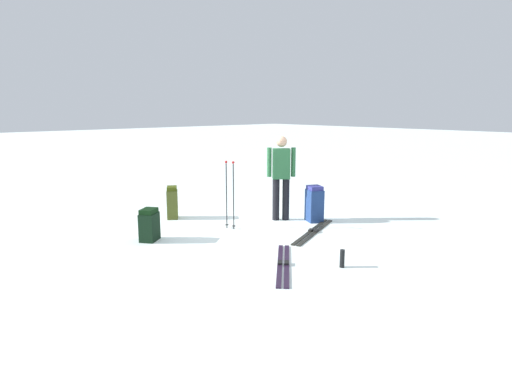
{
  "coord_description": "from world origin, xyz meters",
  "views": [
    {
      "loc": [
        -5.91,
        5.37,
        2.23
      ],
      "look_at": [
        0.0,
        0.0,
        0.7
      ],
      "focal_mm": 30.68,
      "sensor_mm": 36.0,
      "label": 1
    }
  ],
  "objects_px": {
    "ski_pair_near": "(283,264)",
    "ski_poles_planted_near": "(230,191)",
    "ski_pair_far": "(313,231)",
    "backpack_large_dark": "(149,225)",
    "backpack_bright": "(172,203)",
    "skier_standing": "(281,173)",
    "backpack_small_spare": "(314,204)",
    "thermos_bottle": "(342,258)"
  },
  "relations": [
    {
      "from": "ski_pair_near",
      "to": "ski_pair_far",
      "type": "height_order",
      "value": "same"
    },
    {
      "from": "ski_pair_near",
      "to": "backpack_large_dark",
      "type": "height_order",
      "value": "backpack_large_dark"
    },
    {
      "from": "backpack_bright",
      "to": "thermos_bottle",
      "type": "bearing_deg",
      "value": -176.08
    },
    {
      "from": "ski_poles_planted_near",
      "to": "skier_standing",
      "type": "bearing_deg",
      "value": -98.41
    },
    {
      "from": "skier_standing",
      "to": "backpack_bright",
      "type": "height_order",
      "value": "skier_standing"
    },
    {
      "from": "skier_standing",
      "to": "backpack_large_dark",
      "type": "bearing_deg",
      "value": 79.27
    },
    {
      "from": "skier_standing",
      "to": "thermos_bottle",
      "type": "xyz_separation_m",
      "value": [
        -2.49,
        1.28,
        -0.82
      ]
    },
    {
      "from": "backpack_small_spare",
      "to": "backpack_bright",
      "type": "bearing_deg",
      "value": 43.04
    },
    {
      "from": "ski_pair_near",
      "to": "backpack_small_spare",
      "type": "distance_m",
      "value": 2.64
    },
    {
      "from": "backpack_large_dark",
      "to": "backpack_small_spare",
      "type": "xyz_separation_m",
      "value": [
        -1.04,
        -3.09,
        0.08
      ]
    },
    {
      "from": "ski_pair_near",
      "to": "thermos_bottle",
      "type": "bearing_deg",
      "value": -138.77
    },
    {
      "from": "skier_standing",
      "to": "ski_pair_far",
      "type": "height_order",
      "value": "skier_standing"
    },
    {
      "from": "backpack_large_dark",
      "to": "skier_standing",
      "type": "bearing_deg",
      "value": -100.73
    },
    {
      "from": "ski_pair_near",
      "to": "ski_poles_planted_near",
      "type": "bearing_deg",
      "value": -17.94
    },
    {
      "from": "ski_pair_near",
      "to": "backpack_large_dark",
      "type": "relative_size",
      "value": 2.45
    },
    {
      "from": "ski_pair_near",
      "to": "backpack_small_spare",
      "type": "relative_size",
      "value": 1.9
    },
    {
      "from": "skier_standing",
      "to": "backpack_small_spare",
      "type": "relative_size",
      "value": 2.36
    },
    {
      "from": "ski_pair_near",
      "to": "backpack_bright",
      "type": "distance_m",
      "value": 3.47
    },
    {
      "from": "skier_standing",
      "to": "backpack_bright",
      "type": "relative_size",
      "value": 2.55
    },
    {
      "from": "backpack_large_dark",
      "to": "ski_poles_planted_near",
      "type": "bearing_deg",
      "value": -102.51
    },
    {
      "from": "backpack_bright",
      "to": "ski_pair_far",
      "type": "bearing_deg",
      "value": -152.67
    },
    {
      "from": "skier_standing",
      "to": "thermos_bottle",
      "type": "relative_size",
      "value": 6.54
    },
    {
      "from": "ski_pair_far",
      "to": "ski_poles_planted_near",
      "type": "height_order",
      "value": "ski_poles_planted_near"
    },
    {
      "from": "skier_standing",
      "to": "backpack_small_spare",
      "type": "xyz_separation_m",
      "value": [
        -0.53,
        -0.41,
        -0.6
      ]
    },
    {
      "from": "backpack_large_dark",
      "to": "ski_pair_far",
      "type": "bearing_deg",
      "value": -122.05
    },
    {
      "from": "skier_standing",
      "to": "backpack_small_spare",
      "type": "height_order",
      "value": "skier_standing"
    },
    {
      "from": "ski_pair_far",
      "to": "backpack_bright",
      "type": "height_order",
      "value": "backpack_bright"
    },
    {
      "from": "ski_poles_planted_near",
      "to": "backpack_bright",
      "type": "bearing_deg",
      "value": 15.31
    },
    {
      "from": "ski_pair_far",
      "to": "backpack_small_spare",
      "type": "distance_m",
      "value": 0.87
    },
    {
      "from": "skier_standing",
      "to": "backpack_large_dark",
      "type": "relative_size",
      "value": 3.04
    },
    {
      "from": "skier_standing",
      "to": "ski_poles_planted_near",
      "type": "distance_m",
      "value": 1.21
    },
    {
      "from": "ski_pair_near",
      "to": "thermos_bottle",
      "type": "distance_m",
      "value": 0.85
    },
    {
      "from": "backpack_bright",
      "to": "thermos_bottle",
      "type": "xyz_separation_m",
      "value": [
        -4.08,
        -0.28,
        -0.2
      ]
    },
    {
      "from": "backpack_bright",
      "to": "ski_poles_planted_near",
      "type": "xyz_separation_m",
      "value": [
        -1.41,
        -0.39,
        0.39
      ]
    },
    {
      "from": "backpack_bright",
      "to": "ski_poles_planted_near",
      "type": "bearing_deg",
      "value": -164.69
    },
    {
      "from": "ski_pair_far",
      "to": "thermos_bottle",
      "type": "bearing_deg",
      "value": 143.36
    },
    {
      "from": "ski_pair_far",
      "to": "backpack_small_spare",
      "type": "height_order",
      "value": "backpack_small_spare"
    },
    {
      "from": "backpack_bright",
      "to": "skier_standing",
      "type": "bearing_deg",
      "value": -135.41
    },
    {
      "from": "ski_pair_far",
      "to": "backpack_large_dark",
      "type": "bearing_deg",
      "value": 57.95
    },
    {
      "from": "backpack_large_dark",
      "to": "backpack_bright",
      "type": "distance_m",
      "value": 1.55
    },
    {
      "from": "backpack_bright",
      "to": "backpack_small_spare",
      "type": "distance_m",
      "value": 2.9
    },
    {
      "from": "backpack_small_spare",
      "to": "ski_poles_planted_near",
      "type": "relative_size",
      "value": 0.56
    }
  ]
}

